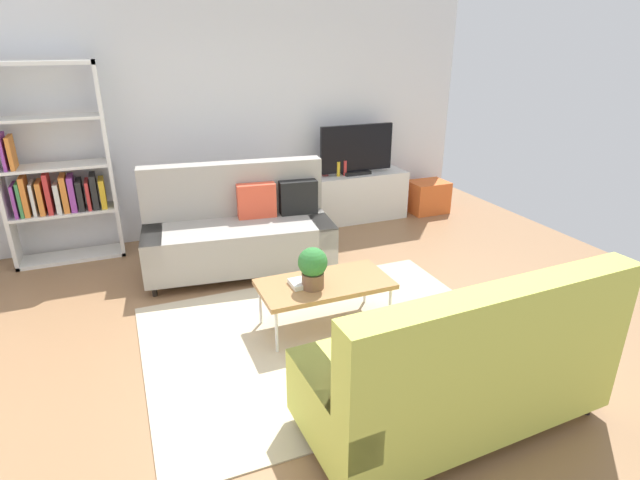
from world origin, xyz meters
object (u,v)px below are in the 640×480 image
object	(u,v)px
couch_green	(459,368)
bookshelf	(55,175)
vase_0	(313,170)
couch_beige	(240,229)
tv	(357,150)
storage_trunk	(428,197)
bottle_1	(345,168)
potted_plant	(313,266)
table_book_0	(305,282)
vase_1	(325,170)
tv_console	(355,197)
bottle_0	(338,169)
coffee_table	(325,285)

from	to	relation	value
couch_green	bookshelf	distance (m)	4.52
bookshelf	vase_0	bearing A→B (deg)	0.59
couch_beige	tv	bearing A→B (deg)	-145.81
storage_trunk	vase_0	distance (m)	1.76
bottle_1	potted_plant	bearing A→B (deg)	-120.14
storage_trunk	vase_0	xyz separation A→B (m)	(-1.68, 0.15, 0.51)
table_book_0	vase_0	bearing A→B (deg)	67.03
couch_green	bookshelf	world-z (taller)	bookshelf
couch_green	potted_plant	xyz separation A→B (m)	(-0.41, 1.37, 0.16)
bookshelf	vase_1	distance (m)	3.12
couch_green	bottle_1	xyz separation A→B (m)	(0.97, 3.76, 0.29)
couch_green	potted_plant	size ratio (longest dim) A/B	5.58
bookshelf	bottle_1	world-z (taller)	bookshelf
potted_plant	tv_console	bearing A→B (deg)	57.35
bottle_1	vase_0	bearing A→B (deg)	167.64
couch_beige	bottle_1	bearing A→B (deg)	-143.97
potted_plant	bottle_1	size ratio (longest dim) A/B	1.77
table_book_0	couch_beige	bearing A→B (deg)	98.28
couch_beige	vase_0	bearing A→B (deg)	-133.81
couch_green	tv	xyz separation A→B (m)	(1.14, 3.78, 0.51)
potted_plant	vase_0	distance (m)	2.67
potted_plant	vase_1	bearing A→B (deg)	65.15
couch_beige	storage_trunk	size ratio (longest dim) A/B	3.82
table_book_0	tv	bearing A→B (deg)	55.60
table_book_0	vase_1	world-z (taller)	vase_1
tv	bottle_0	xyz separation A→B (m)	(-0.26, -0.02, -0.22)
vase_0	vase_1	world-z (taller)	vase_0
storage_trunk	bottle_0	world-z (taller)	bottle_0
coffee_table	tv_console	size ratio (longest dim) A/B	0.79
tv_console	tv	world-z (taller)	tv
bottle_0	storage_trunk	bearing A→B (deg)	-2.52
vase_0	bottle_0	size ratio (longest dim) A/B	0.98
potted_plant	bottle_0	world-z (taller)	bottle_0
storage_trunk	table_book_0	xyz separation A→B (m)	(-2.70, -2.26, 0.22)
couch_beige	tv_console	size ratio (longest dim) A/B	1.42
couch_green	potted_plant	bearing A→B (deg)	104.62
vase_0	vase_1	distance (m)	0.17
couch_beige	tv	distance (m)	2.09
tv_console	bookshelf	distance (m)	3.57
coffee_table	tv	distance (m)	2.81
couch_beige	couch_green	world-z (taller)	same
couch_beige	vase_1	xyz separation A→B (m)	(1.39, 1.01, 0.27)
bookshelf	potted_plant	xyz separation A→B (m)	(1.96, -2.45, -0.35)
tv	bottle_0	bearing A→B (deg)	-175.67
couch_green	bottle_1	bearing A→B (deg)	73.26
tv_console	bookshelf	bearing A→B (deg)	179.67
vase_1	vase_0	bearing A→B (deg)	180.00
coffee_table	vase_0	distance (m)	2.59
couch_beige	potted_plant	xyz separation A→B (m)	(0.25, -1.47, 0.16)
tv_console	storage_trunk	world-z (taller)	tv_console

